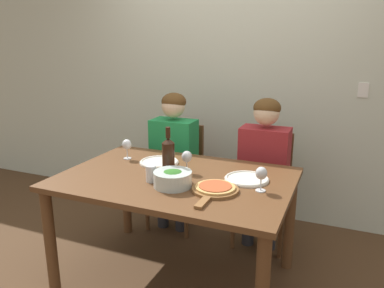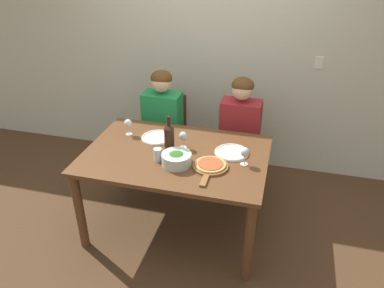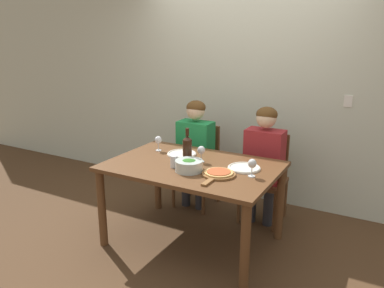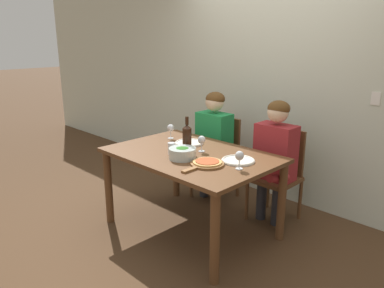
% 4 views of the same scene
% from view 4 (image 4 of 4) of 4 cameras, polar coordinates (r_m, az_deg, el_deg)
% --- Properties ---
extents(ground_plane, '(40.00, 40.00, 0.00)m').
position_cam_4_polar(ground_plane, '(3.70, -0.13, -12.87)').
color(ground_plane, '#4C331E').
extents(back_wall, '(10.00, 0.06, 2.70)m').
position_cam_4_polar(back_wall, '(4.27, 12.35, 9.80)').
color(back_wall, beige).
rests_on(back_wall, ground).
extents(dining_table, '(1.51, 1.02, 0.77)m').
position_cam_4_polar(dining_table, '(3.43, -0.14, -3.08)').
color(dining_table, brown).
rests_on(dining_table, ground).
extents(chair_left, '(0.42, 0.42, 0.91)m').
position_cam_4_polar(chair_left, '(4.29, 4.17, -1.63)').
color(chair_left, brown).
rests_on(chair_left, ground).
extents(chair_right, '(0.42, 0.42, 0.91)m').
position_cam_4_polar(chair_right, '(3.85, 13.15, -4.12)').
color(chair_right, brown).
rests_on(chair_right, ground).
extents(person_woman, '(0.47, 0.51, 1.22)m').
position_cam_4_polar(person_woman, '(4.14, 3.23, 1.24)').
color(person_woman, '#28282D').
rests_on(person_woman, ground).
extents(person_man, '(0.47, 0.51, 1.22)m').
position_cam_4_polar(person_man, '(3.68, 12.47, -1.01)').
color(person_man, '#28282D').
rests_on(person_man, ground).
extents(wine_bottle, '(0.08, 0.08, 0.33)m').
position_cam_4_polar(wine_bottle, '(3.39, -0.74, 0.97)').
color(wine_bottle, black).
rests_on(wine_bottle, dining_table).
extents(broccoli_bowl, '(0.24, 0.24, 0.10)m').
position_cam_4_polar(broccoli_bowl, '(3.23, -1.48, -1.40)').
color(broccoli_bowl, silver).
rests_on(broccoli_bowl, dining_table).
extents(dinner_plate_left, '(0.28, 0.28, 0.02)m').
position_cam_4_polar(dinner_plate_left, '(3.69, -0.45, 0.19)').
color(dinner_plate_left, silver).
rests_on(dinner_plate_left, dining_table).
extents(dinner_plate_right, '(0.28, 0.28, 0.02)m').
position_cam_4_polar(dinner_plate_right, '(3.19, 7.04, -2.49)').
color(dinner_plate_right, silver).
rests_on(dinner_plate_right, dining_table).
extents(pizza_on_board, '(0.28, 0.42, 0.04)m').
position_cam_4_polar(pizza_on_board, '(3.08, 2.23, -2.97)').
color(pizza_on_board, brown).
rests_on(pizza_on_board, dining_table).
extents(wine_glass_left, '(0.07, 0.07, 0.15)m').
position_cam_4_polar(wine_glass_left, '(3.86, -3.28, 2.34)').
color(wine_glass_left, silver).
rests_on(wine_glass_left, dining_table).
extents(wine_glass_right, '(0.07, 0.07, 0.15)m').
position_cam_4_polar(wine_glass_right, '(2.98, 7.25, -1.92)').
color(wine_glass_right, silver).
rests_on(wine_glass_right, dining_table).
extents(wine_glass_centre, '(0.07, 0.07, 0.15)m').
position_cam_4_polar(wine_glass_centre, '(3.41, 1.48, 0.52)').
color(wine_glass_centre, silver).
rests_on(wine_glass_centre, dining_table).
extents(water_tumbler, '(0.07, 0.07, 0.11)m').
position_cam_4_polar(water_tumbler, '(3.35, -3.15, -0.68)').
color(water_tumbler, silver).
rests_on(water_tumbler, dining_table).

